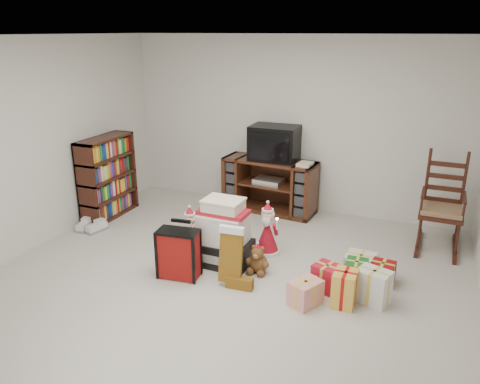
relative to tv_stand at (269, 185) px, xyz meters
name	(u,v)px	position (x,y,z in m)	size (l,w,h in m)	color
room	(221,171)	(0.26, -2.23, 0.86)	(5.01, 5.01, 2.51)	#B3AEA4
tv_stand	(269,185)	(0.00, 0.00, 0.00)	(1.39, 0.60, 0.78)	#482414
bookshelf	(108,179)	(-2.06, -1.07, 0.17)	(0.31, 0.94, 1.15)	#3C1710
rocking_chair	(441,214)	(2.33, -0.35, 0.03)	(0.51, 0.83, 1.24)	#3C1710
gift_pile	(224,236)	(0.08, -1.79, -0.05)	(0.62, 0.45, 0.77)	black
red_suitcase	(179,254)	(-0.24, -2.26, -0.11)	(0.44, 0.27, 0.64)	maroon
stocking	(231,256)	(0.34, -2.19, -0.06)	(0.31, 0.13, 0.66)	#0B6B17
teddy_bear	(258,261)	(0.51, -1.84, -0.25)	(0.21, 0.19, 0.32)	brown
santa_figurine	(267,233)	(0.44, -1.34, -0.14)	(0.32, 0.30, 0.65)	#A61121
mrs_claus_figurine	(191,236)	(-0.39, -1.73, -0.16)	(0.30, 0.28, 0.61)	#A61121
sneaker_pair	(91,227)	(-1.96, -1.63, -0.34)	(0.38, 0.32, 0.11)	silver
gift_cluster	(349,279)	(1.51, -1.85, -0.25)	(0.79, 1.16, 0.27)	#B01424
crt_television	(274,143)	(0.05, 0.03, 0.63)	(0.67, 0.49, 0.49)	black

